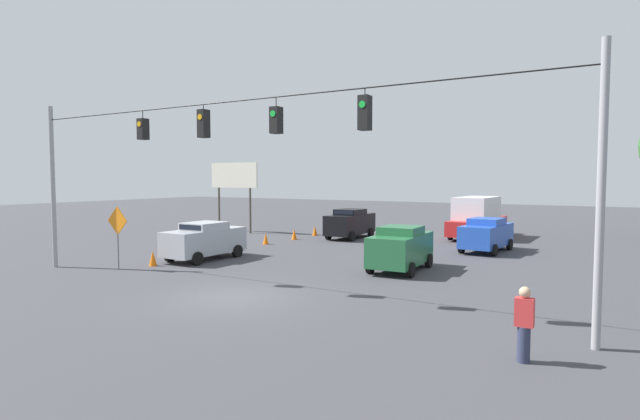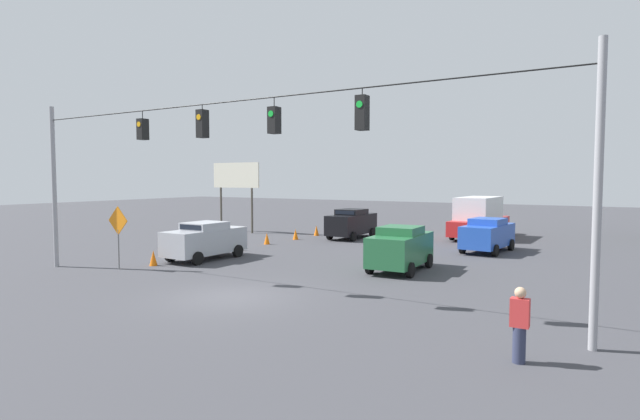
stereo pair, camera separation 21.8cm
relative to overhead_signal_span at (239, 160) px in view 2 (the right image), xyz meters
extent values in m
plane|color=#3D3D42|center=(0.08, 0.35, -4.74)|extent=(140.00, 140.00, 0.00)
cylinder|color=#939399|center=(-10.86, 0.00, -1.06)|extent=(0.20, 0.20, 7.35)
cylinder|color=#939399|center=(11.02, 0.00, -1.06)|extent=(0.20, 0.20, 7.35)
cylinder|color=black|center=(0.08, 0.00, 2.00)|extent=(21.88, 0.04, 0.04)
cube|color=black|center=(-4.72, 0.00, 1.28)|extent=(0.32, 0.36, 1.02)
cylinder|color=black|center=(-4.72, 0.00, 1.89)|extent=(0.03, 0.03, 0.22)
cylinder|color=green|center=(-4.72, 0.19, 1.51)|extent=(0.20, 0.02, 0.20)
cube|color=black|center=(-1.52, 0.00, 1.25)|extent=(0.32, 0.36, 0.87)
cylinder|color=black|center=(-1.52, 0.00, 1.84)|extent=(0.03, 0.03, 0.32)
cylinder|color=green|center=(-1.52, 0.19, 1.45)|extent=(0.20, 0.02, 0.20)
cube|color=black|center=(1.68, 0.00, 1.32)|extent=(0.32, 0.36, 1.00)
cylinder|color=black|center=(1.68, 0.00, 1.91)|extent=(0.03, 0.03, 0.19)
cylinder|color=orange|center=(1.68, 0.19, 1.54)|extent=(0.20, 0.02, 0.20)
cube|color=black|center=(4.88, 0.00, 1.28)|extent=(0.32, 0.36, 0.82)
cylinder|color=black|center=(4.88, 0.00, 1.85)|extent=(0.03, 0.03, 0.31)
cylinder|color=orange|center=(4.88, 0.19, 1.47)|extent=(0.20, 0.02, 0.20)
cube|color=#234CB2|center=(-5.06, -15.12, -3.82)|extent=(2.20, 4.45, 1.20)
cube|color=#234CB2|center=(-5.06, -15.12, -3.04)|extent=(1.81, 2.05, 0.36)
cube|color=black|center=(-5.16, -16.07, -3.04)|extent=(1.41, 0.17, 0.25)
cylinder|color=black|center=(-6.08, -16.41, -4.42)|extent=(0.29, 0.66, 0.64)
cylinder|color=black|center=(-4.32, -16.60, -4.42)|extent=(0.29, 0.66, 0.64)
cylinder|color=black|center=(-5.79, -13.64, -4.42)|extent=(0.29, 0.66, 0.64)
cylinder|color=black|center=(-4.04, -13.82, -4.42)|extent=(0.29, 0.66, 0.64)
cube|color=black|center=(4.35, -16.84, -3.76)|extent=(1.79, 4.44, 1.32)
cube|color=black|center=(4.35, -16.84, -2.92)|extent=(1.64, 1.96, 0.36)
cube|color=black|center=(4.36, -15.85, -2.92)|extent=(1.42, 0.03, 0.25)
cylinder|color=black|center=(5.25, -15.40, -4.42)|extent=(0.22, 0.64, 0.64)
cylinder|color=black|center=(3.47, -15.39, -4.42)|extent=(0.22, 0.64, 0.64)
cylinder|color=black|center=(5.24, -18.28, -4.42)|extent=(0.22, 0.64, 0.64)
cylinder|color=black|center=(3.46, -18.28, -4.42)|extent=(0.22, 0.64, 0.64)
cube|color=#236038|center=(-3.04, -7.30, -3.77)|extent=(1.97, 4.15, 1.29)
cube|color=#236038|center=(-3.04, -7.30, -2.95)|extent=(1.73, 1.86, 0.36)
cube|color=black|center=(-3.00, -8.21, -2.95)|extent=(1.44, 0.08, 0.25)
cylinder|color=black|center=(-3.89, -8.66, -4.42)|extent=(0.25, 0.65, 0.64)
cylinder|color=black|center=(-2.08, -8.59, -4.42)|extent=(0.25, 0.65, 0.64)
cylinder|color=black|center=(-4.00, -6.01, -4.42)|extent=(0.25, 0.65, 0.64)
cylinder|color=black|center=(-2.19, -5.94, -4.42)|extent=(0.25, 0.65, 0.64)
cube|color=#A8AAB2|center=(6.60, -5.11, -3.82)|extent=(1.87, 4.43, 1.21)
cube|color=#A8AAB2|center=(6.60, -5.11, -3.03)|extent=(1.70, 1.96, 0.36)
cube|color=black|center=(6.61, -4.13, -3.03)|extent=(1.45, 0.04, 0.25)
cylinder|color=black|center=(7.52, -3.69, -4.42)|extent=(0.23, 0.64, 0.64)
cylinder|color=black|center=(5.71, -3.66, -4.42)|extent=(0.23, 0.64, 0.64)
cylinder|color=black|center=(7.49, -6.55, -4.42)|extent=(0.23, 0.64, 0.64)
cylinder|color=black|center=(5.67, -6.53, -4.42)|extent=(0.23, 0.64, 0.64)
cube|color=red|center=(-3.07, -21.76, -3.92)|extent=(2.57, 7.47, 1.00)
cube|color=silver|center=(-3.06, -21.40, -2.67)|extent=(2.30, 4.80, 1.50)
cube|color=black|center=(-3.13, -23.77, -2.67)|extent=(1.87, 0.08, 1.05)
cylinder|color=black|center=(-4.31, -24.13, -4.42)|extent=(0.24, 0.65, 0.64)
cylinder|color=black|center=(-1.98, -24.20, -4.42)|extent=(0.24, 0.65, 0.64)
cylinder|color=black|center=(-4.17, -19.33, -4.42)|extent=(0.24, 0.65, 0.64)
cylinder|color=black|center=(-1.83, -19.40, -4.42)|extent=(0.24, 0.65, 0.64)
cone|color=orange|center=(7.37, -2.49, -4.38)|extent=(0.37, 0.37, 0.72)
cone|color=orange|center=(7.32, -5.49, -4.38)|extent=(0.37, 0.37, 0.72)
cone|color=orange|center=(7.25, -8.36, -4.38)|extent=(0.37, 0.37, 0.72)
cone|color=orange|center=(7.43, -11.35, -4.38)|extent=(0.37, 0.37, 0.72)
cone|color=orange|center=(7.23, -14.26, -4.38)|extent=(0.37, 0.37, 0.72)
cone|color=orange|center=(7.23, -16.94, -4.38)|extent=(0.37, 0.37, 0.72)
cylinder|color=#4C473D|center=(12.20, -15.84, -3.04)|extent=(0.16, 0.16, 3.39)
cylinder|color=#4C473D|center=(15.26, -15.84, -3.04)|extent=(0.16, 0.16, 3.39)
cube|color=silver|center=(13.73, -15.84, -0.40)|extent=(4.37, 0.12, 1.90)
cylinder|color=slate|center=(7.93, -1.04, -3.84)|extent=(0.06, 0.06, 1.80)
cube|color=orange|center=(7.93, -1.04, -2.53)|extent=(1.27, 0.04, 1.27)
cylinder|color=#2D334C|center=(-9.49, 1.77, -4.33)|extent=(0.28, 0.28, 0.81)
cube|color=red|center=(-9.49, 1.77, -3.61)|extent=(0.40, 0.24, 0.64)
sphere|color=tan|center=(-9.49, 1.77, -3.16)|extent=(0.25, 0.25, 0.25)
camera|label=1|loc=(-11.12, 13.44, -0.65)|focal=28.00mm
camera|label=2|loc=(-11.30, 13.33, -0.65)|focal=28.00mm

